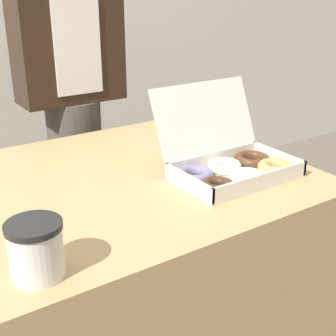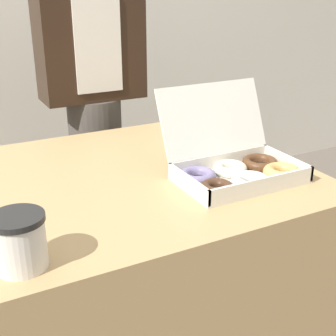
# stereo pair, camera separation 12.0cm
# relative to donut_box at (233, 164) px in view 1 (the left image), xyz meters

# --- Properties ---
(table) EXTENTS (1.11, 0.85, 0.78)m
(table) POSITION_rel_donut_box_xyz_m (-0.31, 0.17, -0.42)
(table) COLOR tan
(table) RESTS_ON ground_plane
(donut_box) EXTENTS (0.36, 0.31, 0.24)m
(donut_box) POSITION_rel_donut_box_xyz_m (0.00, 0.00, 0.00)
(donut_box) COLOR silver
(donut_box) RESTS_ON table
(coffee_cup) EXTENTS (0.11, 0.11, 0.11)m
(coffee_cup) POSITION_rel_donut_box_xyz_m (-0.62, -0.16, 0.02)
(coffee_cup) COLOR silver
(coffee_cup) RESTS_ON table
(person_customer) EXTENTS (0.40, 0.23, 1.62)m
(person_customer) POSITION_rel_donut_box_xyz_m (-0.13, 0.83, 0.08)
(person_customer) COLOR #4C4742
(person_customer) RESTS_ON ground_plane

